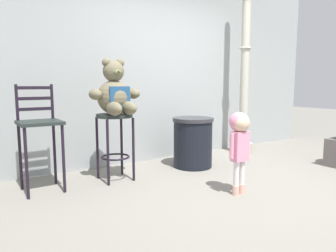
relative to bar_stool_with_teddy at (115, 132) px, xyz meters
name	(u,v)px	position (x,y,z in m)	size (l,w,h in m)	color
ground_plane	(247,187)	(1.12, -1.11, -0.59)	(24.00, 24.00, 0.00)	slate
building_wall	(158,40)	(1.12, 0.80, 1.26)	(6.68, 0.30, 3.69)	#959B9B
bar_stool_with_teddy	(115,132)	(0.00, 0.00, 0.00)	(0.44, 0.44, 0.81)	#202825
teddy_bear	(115,94)	(0.00, -0.03, 0.46)	(0.63, 0.56, 0.66)	#686149
child_walking	(240,135)	(0.88, -1.21, 0.05)	(0.28, 0.22, 0.88)	#DAA18F
trash_bin	(193,142)	(1.17, -0.04, -0.24)	(0.58, 0.58, 0.70)	black
lamppost	(244,81)	(2.43, 0.20, 0.63)	(0.33, 0.33, 3.04)	#B5A095
bar_chair_empty	(39,128)	(-0.84, 0.09, 0.10)	(0.43, 0.43, 1.17)	#202825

